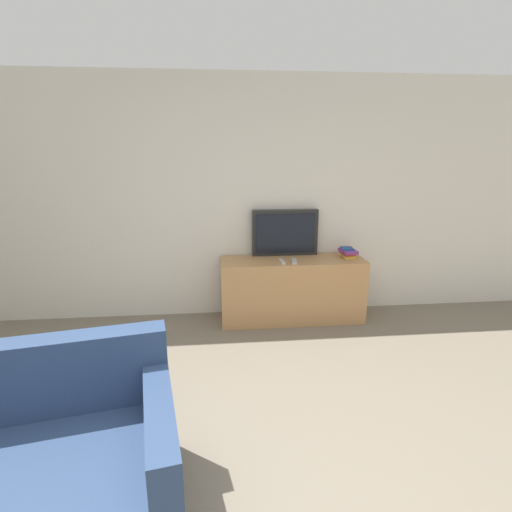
% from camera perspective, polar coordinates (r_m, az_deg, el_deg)
% --- Properties ---
extents(wall_back, '(9.00, 0.06, 2.60)m').
position_cam_1_polar(wall_back, '(4.39, -4.42, 7.98)').
color(wall_back, silver).
rests_on(wall_back, ground_plane).
extents(tv_stand, '(1.55, 0.47, 0.69)m').
position_cam_1_polar(tv_stand, '(4.41, 5.15, -4.79)').
color(tv_stand, tan).
rests_on(tv_stand, ground_plane).
extents(television, '(0.73, 0.09, 0.51)m').
position_cam_1_polar(television, '(4.42, 4.16, 3.34)').
color(television, black).
rests_on(television, tv_stand).
extents(book_stack, '(0.17, 0.23, 0.10)m').
position_cam_1_polar(book_stack, '(4.48, 13.01, 0.49)').
color(book_stack, gold).
rests_on(book_stack, tv_stand).
extents(remote_on_stand, '(0.05, 0.17, 0.02)m').
position_cam_1_polar(remote_on_stand, '(4.18, 3.71, -0.78)').
color(remote_on_stand, '#B7B7B7').
rests_on(remote_on_stand, tv_stand).
extents(remote_secondary, '(0.08, 0.18, 0.02)m').
position_cam_1_polar(remote_secondary, '(4.19, 5.50, -0.76)').
color(remote_secondary, '#B7B7B7').
rests_on(remote_secondary, tv_stand).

